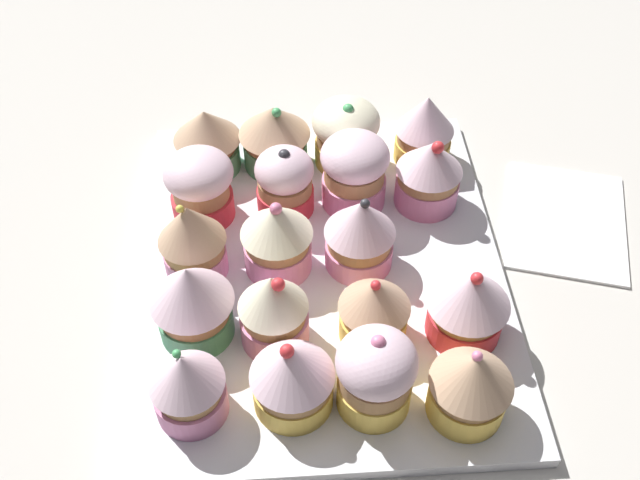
{
  "coord_description": "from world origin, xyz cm",
  "views": [
    {
      "loc": [
        2.6,
        40.77,
        48.96
      ],
      "look_at": [
        0.0,
        0.0,
        4.2
      ],
      "focal_mm": 40.81,
      "sensor_mm": 36.0,
      "label": 1
    }
  ],
  "objects_px": {
    "cupcake_10": "(192,239)",
    "cupcake_14": "(192,300)",
    "cupcake_3": "(207,138)",
    "cupcake_13": "(273,309)",
    "cupcake_9": "(277,239)",
    "cupcake_18": "(187,384)",
    "cupcake_15": "(471,384)",
    "cupcake_17": "(292,375)",
    "baking_tray": "(320,268)",
    "cupcake_6": "(285,181)",
    "cupcake_7": "(200,185)",
    "cupcake_8": "(360,234)",
    "cupcake_2": "(275,135)",
    "cupcake_4": "(429,173)",
    "cupcake_16": "(376,374)",
    "cupcake_0": "(425,128)",
    "napkin": "(566,219)",
    "cupcake_1": "(346,132)",
    "cupcake_5": "(354,170)",
    "cupcake_11": "(469,302)",
    "cupcake_12": "(374,308)"
  },
  "relations": [
    {
      "from": "cupcake_10",
      "to": "cupcake_14",
      "type": "xyz_separation_m",
      "value": [
        -0.0,
        0.06,
        0.0
      ]
    },
    {
      "from": "cupcake_3",
      "to": "cupcake_13",
      "type": "bearing_deg",
      "value": 105.74
    },
    {
      "from": "cupcake_9",
      "to": "cupcake_18",
      "type": "xyz_separation_m",
      "value": [
        0.07,
        0.13,
        -0.0
      ]
    },
    {
      "from": "cupcake_15",
      "to": "cupcake_17",
      "type": "xyz_separation_m",
      "value": [
        0.12,
        -0.01,
        -0.0
      ]
    },
    {
      "from": "baking_tray",
      "to": "cupcake_6",
      "type": "distance_m",
      "value": 0.08
    },
    {
      "from": "cupcake_7",
      "to": "cupcake_8",
      "type": "height_order",
      "value": "cupcake_8"
    },
    {
      "from": "cupcake_2",
      "to": "cupcake_10",
      "type": "distance_m",
      "value": 0.15
    },
    {
      "from": "cupcake_4",
      "to": "cupcake_16",
      "type": "distance_m",
      "value": 0.22
    },
    {
      "from": "cupcake_2",
      "to": "cupcake_4",
      "type": "relative_size",
      "value": 0.96
    },
    {
      "from": "cupcake_0",
      "to": "napkin",
      "type": "relative_size",
      "value": 0.52
    },
    {
      "from": "cupcake_15",
      "to": "cupcake_1",
      "type": "bearing_deg",
      "value": -77.2
    },
    {
      "from": "cupcake_13",
      "to": "cupcake_16",
      "type": "distance_m",
      "value": 0.09
    },
    {
      "from": "cupcake_13",
      "to": "cupcake_0",
      "type": "bearing_deg",
      "value": -125.76
    },
    {
      "from": "cupcake_13",
      "to": "napkin",
      "type": "height_order",
      "value": "cupcake_13"
    },
    {
      "from": "cupcake_2",
      "to": "cupcake_15",
      "type": "height_order",
      "value": "cupcake_2"
    },
    {
      "from": "cupcake_0",
      "to": "cupcake_10",
      "type": "relative_size",
      "value": 0.95
    },
    {
      "from": "cupcake_16",
      "to": "cupcake_17",
      "type": "xyz_separation_m",
      "value": [
        0.06,
        -0.0,
        -0.0
      ]
    },
    {
      "from": "cupcake_4",
      "to": "cupcake_16",
      "type": "bearing_deg",
      "value": 70.71
    },
    {
      "from": "baking_tray",
      "to": "cupcake_2",
      "type": "relative_size",
      "value": 5.37
    },
    {
      "from": "cupcake_7",
      "to": "cupcake_4",
      "type": "bearing_deg",
      "value": -178.92
    },
    {
      "from": "cupcake_8",
      "to": "cupcake_18",
      "type": "height_order",
      "value": "cupcake_8"
    },
    {
      "from": "cupcake_16",
      "to": "cupcake_1",
      "type": "bearing_deg",
      "value": -90.55
    },
    {
      "from": "cupcake_3",
      "to": "cupcake_15",
      "type": "bearing_deg",
      "value": 124.92
    },
    {
      "from": "cupcake_0",
      "to": "cupcake_1",
      "type": "bearing_deg",
      "value": -0.34
    },
    {
      "from": "cupcake_16",
      "to": "cupcake_3",
      "type": "bearing_deg",
      "value": -64.37
    },
    {
      "from": "cupcake_5",
      "to": "cupcake_11",
      "type": "xyz_separation_m",
      "value": [
        -0.07,
        0.15,
        -0.0
      ]
    },
    {
      "from": "cupcake_1",
      "to": "cupcake_17",
      "type": "distance_m",
      "value": 0.27
    },
    {
      "from": "cupcake_0",
      "to": "baking_tray",
      "type": "bearing_deg",
      "value": 50.41
    },
    {
      "from": "cupcake_14",
      "to": "cupcake_7",
      "type": "bearing_deg",
      "value": -89.88
    },
    {
      "from": "cupcake_12",
      "to": "cupcake_8",
      "type": "bearing_deg",
      "value": -87.27
    },
    {
      "from": "cupcake_10",
      "to": "cupcake_11",
      "type": "height_order",
      "value": "cupcake_10"
    },
    {
      "from": "cupcake_11",
      "to": "cupcake_12",
      "type": "distance_m",
      "value": 0.07
    },
    {
      "from": "cupcake_14",
      "to": "cupcake_2",
      "type": "bearing_deg",
      "value": -108.79
    },
    {
      "from": "cupcake_1",
      "to": "cupcake_4",
      "type": "relative_size",
      "value": 0.98
    },
    {
      "from": "cupcake_3",
      "to": "cupcake_18",
      "type": "xyz_separation_m",
      "value": [
        0.0,
        0.27,
        -0.0
      ]
    },
    {
      "from": "cupcake_17",
      "to": "cupcake_12",
      "type": "bearing_deg",
      "value": -138.92
    },
    {
      "from": "cupcake_2",
      "to": "cupcake_17",
      "type": "height_order",
      "value": "same"
    },
    {
      "from": "cupcake_12",
      "to": "cupcake_9",
      "type": "bearing_deg",
      "value": -45.4
    },
    {
      "from": "cupcake_13",
      "to": "cupcake_16",
      "type": "bearing_deg",
      "value": 138.91
    },
    {
      "from": "cupcake_0",
      "to": "cupcake_13",
      "type": "height_order",
      "value": "cupcake_13"
    },
    {
      "from": "cupcake_1",
      "to": "cupcake_9",
      "type": "distance_m",
      "value": 0.15
    },
    {
      "from": "cupcake_2",
      "to": "cupcake_12",
      "type": "bearing_deg",
      "value": 109.04
    },
    {
      "from": "cupcake_15",
      "to": "cupcake_11",
      "type": "bearing_deg",
      "value": -100.04
    },
    {
      "from": "cupcake_3",
      "to": "cupcake_9",
      "type": "height_order",
      "value": "cupcake_9"
    },
    {
      "from": "cupcake_3",
      "to": "cupcake_1",
      "type": "bearing_deg",
      "value": 179.95
    },
    {
      "from": "cupcake_17",
      "to": "cupcake_2",
      "type": "bearing_deg",
      "value": -88.55
    },
    {
      "from": "cupcake_15",
      "to": "cupcake_4",
      "type": "bearing_deg",
      "value": -91.72
    },
    {
      "from": "cupcake_17",
      "to": "napkin",
      "type": "bearing_deg",
      "value": -145.57
    },
    {
      "from": "cupcake_4",
      "to": "cupcake_13",
      "type": "height_order",
      "value": "cupcake_13"
    },
    {
      "from": "cupcake_9",
      "to": "cupcake_10",
      "type": "distance_m",
      "value": 0.07
    }
  ]
}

